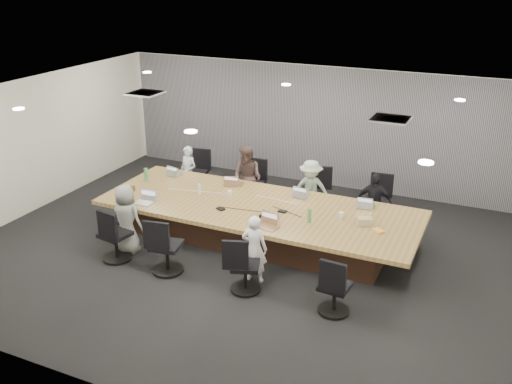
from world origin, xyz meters
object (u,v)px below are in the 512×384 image
at_px(laptop_1, 236,184).
at_px(stapler, 263,217).
at_px(laptop_3, 367,206).
at_px(bottle_green_right, 309,216).
at_px(conference_table, 258,222).
at_px(person_2, 310,191).
at_px(person_6, 254,249).
at_px(laptop_0, 175,174).
at_px(person_0, 188,173).
at_px(person_3, 373,203).
at_px(laptop_2, 301,195).
at_px(chair_1, 254,187).
at_px(snack_packet, 379,231).
at_px(canvas_bag, 365,221).
at_px(chair_3, 377,205).
at_px(chair_4, 116,239).
at_px(person_4, 126,219).
at_px(chair_2, 316,196).
at_px(chair_6, 245,270).
at_px(chair_0, 197,176).
at_px(laptop_4, 144,203).
at_px(laptop_6, 268,227).
at_px(bottle_green_left, 146,175).
at_px(bottle_clear, 199,189).
at_px(chair_5, 167,250).
at_px(mug_brown, 133,188).
at_px(person_1, 247,178).
at_px(chair_7, 335,291).

relative_size(laptop_1, stapler, 2.03).
height_order(laptop_3, bottle_green_right, bottle_green_right).
distance_m(conference_table, person_2, 1.48).
bearing_deg(person_6, laptop_0, -44.02).
relative_size(conference_table, person_0, 5.01).
xyz_separation_m(person_3, stapler, (-1.55, -1.82, 0.16)).
bearing_deg(laptop_2, chair_1, -25.41).
bearing_deg(person_6, snack_packet, -153.73).
relative_size(conference_table, stapler, 39.69).
bearing_deg(stapler, canvas_bag, 8.11).
distance_m(chair_3, chair_4, 5.15).
height_order(person_0, person_4, person_4).
height_order(chair_2, chair_6, chair_2).
distance_m(laptop_1, stapler, 1.73).
xyz_separation_m(chair_1, person_4, (-1.15, -3.05, 0.29)).
bearing_deg(conference_table, chair_4, -139.78).
relative_size(chair_0, person_3, 0.65).
height_order(laptop_4, laptop_6, same).
relative_size(laptop_0, bottle_green_left, 1.06).
bearing_deg(bottle_clear, bottle_green_left, 172.41).
height_order(chair_4, laptop_3, chair_4).
distance_m(chair_5, chair_6, 1.48).
xyz_separation_m(chair_5, person_4, (-1.07, 0.35, 0.23)).
xyz_separation_m(chair_6, bottle_green_left, (-3.19, 1.92, 0.50)).
relative_size(chair_0, laptop_2, 2.58).
distance_m(chair_6, laptop_6, 0.97).
relative_size(chair_1, person_6, 0.61).
xyz_separation_m(chair_4, chair_6, (2.55, 0.00, -0.03)).
distance_m(chair_5, laptop_4, 1.43).
bearing_deg(chair_5, person_6, 3.44).
xyz_separation_m(mug_brown, snack_packet, (4.87, 0.17, -0.03)).
distance_m(chair_4, laptop_4, 0.96).
bearing_deg(person_3, person_4, -153.63).
distance_m(person_0, person_6, 3.93).
bearing_deg(canvas_bag, stapler, -164.72).
relative_size(person_0, snack_packet, 6.32).
bearing_deg(chair_1, bottle_green_left, 36.66).
bearing_deg(person_0, chair_3, 16.66).
relative_size(person_1, mug_brown, 13.11).
distance_m(chair_0, stapler, 3.43).
bearing_deg(person_3, conference_table, -152.56).
distance_m(laptop_0, bottle_green_right, 3.61).
height_order(laptop_6, canvas_bag, canvas_bag).
distance_m(bottle_green_right, canvas_bag, 0.96).
xyz_separation_m(chair_1, person_2, (1.42, -0.35, 0.28)).
relative_size(laptop_1, bottle_clear, 1.46).
distance_m(chair_5, laptop_2, 2.93).
bearing_deg(chair_4, laptop_0, 106.59).
distance_m(chair_7, person_3, 3.06).
xyz_separation_m(chair_2, chair_7, (1.47, -3.40, -0.01)).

